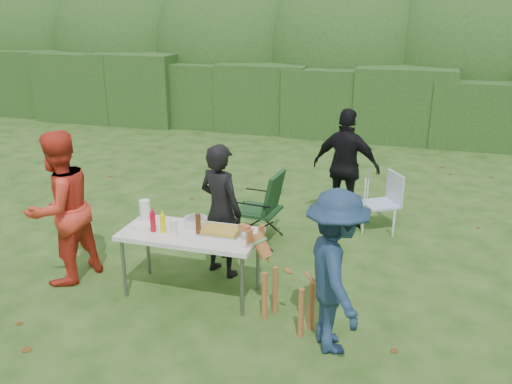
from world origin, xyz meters
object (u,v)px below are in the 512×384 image
(paper_towel_roll, at_px, (145,211))
(camping_chair, at_px, (258,206))
(mustard_bottle, at_px, (163,224))
(person_black_puffy, at_px, (346,167))
(dog, at_px, (288,284))
(child, at_px, (336,272))
(person_red_jacket, at_px, (60,208))
(lawn_chair, at_px, (381,202))
(ketchup_bottle, at_px, (153,222))
(beer_bottle, at_px, (198,224))
(folding_table, at_px, (190,237))
(person_cook, at_px, (221,211))

(paper_towel_roll, bearing_deg, camping_chair, 58.39)
(camping_chair, height_order, mustard_bottle, camping_chair)
(person_black_puffy, bearing_deg, dog, 97.99)
(dog, distance_m, paper_towel_roll, 1.85)
(person_black_puffy, relative_size, mustard_bottle, 8.43)
(child, distance_m, mustard_bottle, 1.99)
(person_red_jacket, xyz_separation_m, camping_chair, (1.83, 1.68, -0.39))
(lawn_chair, xyz_separation_m, paper_towel_roll, (-2.45, -2.32, 0.45))
(ketchup_bottle, distance_m, beer_bottle, 0.51)
(child, bearing_deg, dog, 39.18)
(person_black_puffy, bearing_deg, camping_chair, 56.22)
(folding_table, relative_size, beer_bottle, 6.25)
(child, height_order, beer_bottle, child)
(child, relative_size, mustard_bottle, 7.82)
(mustard_bottle, relative_size, paper_towel_roll, 0.77)
(person_cook, xyz_separation_m, mustard_bottle, (-0.42, -0.64, 0.04))
(dog, height_order, paper_towel_roll, paper_towel_roll)
(person_cook, bearing_deg, beer_bottle, 108.35)
(person_cook, bearing_deg, dog, 161.56)
(person_red_jacket, distance_m, lawn_chair, 4.27)
(folding_table, distance_m, dog, 1.22)
(lawn_chair, bearing_deg, mustard_bottle, 17.25)
(ketchup_bottle, bearing_deg, camping_chair, 67.50)
(dog, xyz_separation_m, ketchup_bottle, (-1.55, 0.21, 0.40))
(lawn_chair, xyz_separation_m, mustard_bottle, (-2.13, -2.53, 0.42))
(lawn_chair, bearing_deg, camping_chair, -3.21)
(child, bearing_deg, folding_table, 47.48)
(folding_table, xyz_separation_m, person_cook, (0.15, 0.56, 0.11))
(person_cook, xyz_separation_m, dog, (1.01, -0.86, -0.35))
(dog, relative_size, ketchup_bottle, 4.32)
(lawn_chair, xyz_separation_m, ketchup_bottle, (-2.24, -2.54, 0.43))
(person_cook, relative_size, paper_towel_roll, 6.14)
(person_black_puffy, height_order, camping_chair, person_black_puffy)
(lawn_chair, height_order, mustard_bottle, mustard_bottle)
(child, bearing_deg, person_red_jacket, 57.97)
(person_black_puffy, xyz_separation_m, mustard_bottle, (-1.60, -2.68, -0.00))
(folding_table, height_order, beer_bottle, beer_bottle)
(person_cook, relative_size, person_red_jacket, 0.90)
(camping_chair, bearing_deg, folding_table, 84.75)
(person_red_jacket, height_order, beer_bottle, person_red_jacket)
(paper_towel_roll, bearing_deg, ketchup_bottle, -46.52)
(folding_table, relative_size, ketchup_bottle, 6.82)
(person_black_puffy, relative_size, dog, 1.77)
(person_red_jacket, xyz_separation_m, mustard_bottle, (1.25, 0.03, -0.05))
(dog, distance_m, ketchup_bottle, 1.62)
(beer_bottle, bearing_deg, dog, -13.87)
(beer_bottle, bearing_deg, ketchup_bottle, -173.98)
(child, bearing_deg, person_black_puffy, -18.19)
(ketchup_bottle, bearing_deg, mustard_bottle, 4.24)
(person_cook, xyz_separation_m, person_red_jacket, (-1.68, -0.67, 0.09))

